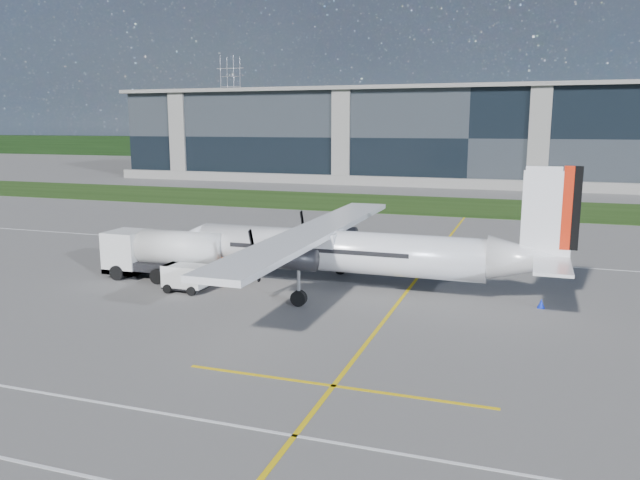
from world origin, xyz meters
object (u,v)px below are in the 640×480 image
at_px(ground_crew_person, 225,270).
at_px(safety_cone_nose_port, 162,277).
at_px(turboprop_aircraft, 352,227).
at_px(safety_cone_fwd, 162,274).
at_px(fuel_tanker_truck, 157,254).
at_px(safety_cone_nose_stbd, 194,270).
at_px(baggage_tug, 185,278).
at_px(pylon_west, 231,107).
at_px(safety_cone_tail, 541,303).

height_order(ground_crew_person, safety_cone_nose_port, ground_crew_person).
bearing_deg(turboprop_aircraft, safety_cone_fwd, -176.42).
bearing_deg(fuel_tanker_truck, safety_cone_nose_stbd, 52.50).
distance_m(fuel_tanker_truck, ground_crew_person, 4.92).
xyz_separation_m(turboprop_aircraft, ground_crew_person, (-7.49, -1.40, -2.75)).
bearing_deg(baggage_tug, ground_crew_person, 48.07).
bearing_deg(pylon_west, ground_crew_person, -63.35).
xyz_separation_m(turboprop_aircraft, safety_cone_tail, (10.51, -0.01, -3.52)).
relative_size(turboprop_aircraft, safety_cone_nose_port, 50.25).
bearing_deg(pylon_west, turboprop_aircraft, -60.79).
bearing_deg(safety_cone_tail, safety_cone_nose_port, -175.94).
height_order(ground_crew_person, safety_cone_fwd, ground_crew_person).
bearing_deg(baggage_tug, safety_cone_fwd, 142.78).
bearing_deg(safety_cone_nose_stbd, safety_cone_tail, -2.34).
distance_m(pylon_west, safety_cone_nose_port, 160.36).
relative_size(turboprop_aircraft, ground_crew_person, 12.32).
distance_m(ground_crew_person, safety_cone_nose_port, 4.34).
relative_size(turboprop_aircraft, baggage_tug, 9.59).
distance_m(fuel_tanker_truck, safety_cone_tail, 22.94).
xyz_separation_m(safety_cone_nose_port, safety_cone_tail, (22.27, 1.58, 0.00)).
xyz_separation_m(safety_cone_nose_stbd, safety_cone_nose_port, (-0.85, -2.46, 0.00)).
bearing_deg(safety_cone_tail, pylon_west, 122.32).
distance_m(turboprop_aircraft, safety_cone_tail, 11.08).
bearing_deg(safety_cone_nose_port, safety_cone_tail, 4.06).
relative_size(safety_cone_fwd, safety_cone_tail, 1.00).
height_order(pylon_west, baggage_tug, pylon_west).
relative_size(ground_crew_person, safety_cone_nose_port, 4.08).
distance_m(safety_cone_nose_stbd, safety_cone_tail, 21.43).
xyz_separation_m(pylon_west, safety_cone_nose_port, (68.11, -144.42, -14.75)).
bearing_deg(safety_cone_nose_stbd, fuel_tanker_truck, -127.50).
bearing_deg(baggage_tug, safety_cone_nose_port, 148.89).
bearing_deg(safety_cone_nose_port, baggage_tug, -31.11).
xyz_separation_m(fuel_tanker_truck, safety_cone_nose_stbd, (1.46, 1.91, -1.32)).
relative_size(safety_cone_nose_stbd, safety_cone_fwd, 1.00).
distance_m(pylon_west, ground_crew_person, 161.97).
distance_m(safety_cone_nose_stbd, safety_cone_nose_port, 2.60).
relative_size(baggage_tug, safety_cone_tail, 5.24).
xyz_separation_m(ground_crew_person, safety_cone_tail, (17.99, 1.38, -0.77)).
height_order(safety_cone_fwd, safety_cone_tail, same).
distance_m(baggage_tug, safety_cone_tail, 19.88).
relative_size(pylon_west, safety_cone_fwd, 60.00).
bearing_deg(safety_cone_fwd, baggage_tug, -37.22).
xyz_separation_m(baggage_tug, safety_cone_nose_stbd, (-1.80, 4.06, -0.54)).
xyz_separation_m(fuel_tanker_truck, baggage_tug, (3.26, -2.15, -0.78)).
distance_m(fuel_tanker_truck, safety_cone_fwd, 1.35).
height_order(fuel_tanker_truck, baggage_tug, fuel_tanker_truck).
bearing_deg(ground_crew_person, safety_cone_fwd, 85.32).
xyz_separation_m(pylon_west, ground_crew_person, (72.38, -144.22, -13.98)).
relative_size(baggage_tug, ground_crew_person, 1.29).
relative_size(pylon_west, safety_cone_nose_port, 60.00).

